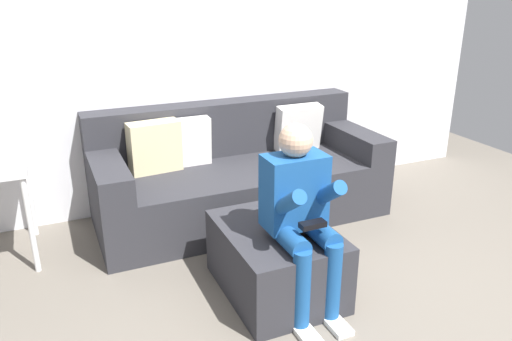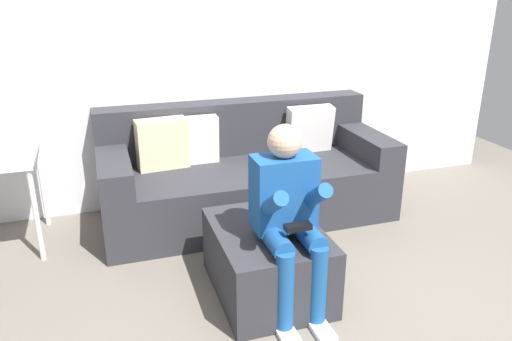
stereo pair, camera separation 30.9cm
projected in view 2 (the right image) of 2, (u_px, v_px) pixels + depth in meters
wall_back at (243, 39)px, 4.01m from camera, size 4.84×0.10×2.64m
couch_sectional at (244, 174)px, 3.94m from camera, size 2.20×0.91×0.86m
ottoman at (267, 260)px, 2.95m from camera, size 0.60×0.80×0.41m
person_seated at (289, 211)px, 2.66m from camera, size 0.34×0.55×1.06m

